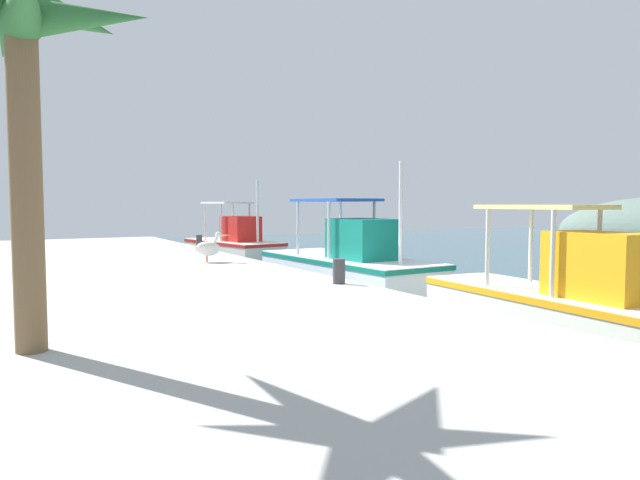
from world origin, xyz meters
TOP-DOWN VIEW (x-y plane):
  - quay_pier at (0.00, -5.00)m, footprint 36.00×10.00m
  - fishing_boat_nearest at (-13.06, 2.33)m, footprint 5.60×2.83m
  - fishing_boat_second at (-3.68, 2.18)m, footprint 6.36×2.53m
  - fishing_boat_third at (3.23, 2.34)m, footprint 5.87×2.02m
  - pelican at (-5.16, -1.39)m, footprint 0.42×0.96m
  - mooring_bollard_nearest at (-9.03, -0.45)m, footprint 0.20×0.20m
  - mooring_bollard_second at (0.12, -0.45)m, footprint 0.25×0.25m
  - palm_tree at (2.84, -5.98)m, footprint 3.28×2.42m

SIDE VIEW (x-z plane):
  - quay_pier at x=0.00m, z-range 0.00..0.80m
  - fishing_boat_nearest at x=-13.06m, z-range -1.03..2.30m
  - fishing_boat_third at x=3.23m, z-range -0.82..2.11m
  - fishing_boat_second at x=-3.68m, z-range -1.04..2.39m
  - mooring_bollard_second at x=0.12m, z-range 0.80..1.30m
  - mooring_bollard_nearest at x=-9.03m, z-range 0.80..1.33m
  - pelican at x=-5.16m, z-range 0.79..1.61m
  - palm_tree at x=2.84m, z-range 2.06..5.97m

